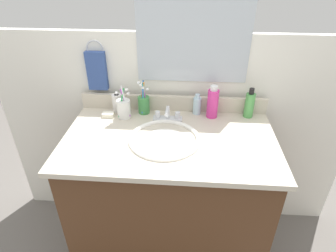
# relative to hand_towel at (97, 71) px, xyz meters

# --- Properties ---
(ground_plane) EXTENTS (6.00, 6.00, 0.00)m
(ground_plane) POSITION_rel_hand_towel_xyz_m (0.43, -0.32, -1.09)
(ground_plane) COLOR #66605B
(vanity_cabinet) EXTENTS (1.02, 0.57, 0.84)m
(vanity_cabinet) POSITION_rel_hand_towel_xyz_m (0.43, -0.32, -0.67)
(vanity_cabinet) COLOR #4C2D19
(vanity_cabinet) RESTS_ON ground_plane
(countertop) EXTENTS (1.07, 0.61, 0.03)m
(countertop) POSITION_rel_hand_towel_xyz_m (0.43, -0.32, -0.23)
(countertop) COLOR beige
(countertop) RESTS_ON vanity_cabinet
(backsplash) EXTENTS (1.07, 0.02, 0.09)m
(backsplash) POSITION_rel_hand_towel_xyz_m (0.43, -0.02, -0.18)
(backsplash) COLOR beige
(backsplash) RESTS_ON countertop
(back_wall) EXTENTS (2.17, 0.04, 1.30)m
(back_wall) POSITION_rel_hand_towel_xyz_m (0.43, 0.04, -0.44)
(back_wall) COLOR white
(back_wall) RESTS_ON ground_plane
(mirror_panel) EXTENTS (0.60, 0.01, 0.56)m
(mirror_panel) POSITION_rel_hand_towel_xyz_m (0.53, 0.02, 0.23)
(mirror_panel) COLOR #B2BCC6
(towel_ring) EXTENTS (0.10, 0.01, 0.10)m
(towel_ring) POSITION_rel_hand_towel_xyz_m (0.00, 0.02, 0.12)
(towel_ring) COLOR silver
(hand_towel) EXTENTS (0.11, 0.04, 0.22)m
(hand_towel) POSITION_rel_hand_towel_xyz_m (0.00, 0.00, 0.00)
(hand_towel) COLOR #334C8C
(sink_basin) EXTENTS (0.36, 0.36, 0.11)m
(sink_basin) POSITION_rel_hand_towel_xyz_m (0.41, -0.34, -0.25)
(sink_basin) COLOR white
(sink_basin) RESTS_ON countertop
(faucet) EXTENTS (0.16, 0.10, 0.08)m
(faucet) POSITION_rel_hand_towel_xyz_m (0.41, -0.14, -0.19)
(faucet) COLOR silver
(faucet) RESTS_ON countertop
(bottle_lotion_white) EXTENTS (0.06, 0.06, 0.13)m
(bottle_lotion_white) POSITION_rel_hand_towel_xyz_m (0.11, -0.06, -0.17)
(bottle_lotion_white) COLOR white
(bottle_lotion_white) RESTS_ON countertop
(bottle_toner_green) EXTENTS (0.05, 0.05, 0.17)m
(bottle_toner_green) POSITION_rel_hand_towel_xyz_m (0.86, -0.07, -0.15)
(bottle_toner_green) COLOR #4C9E4C
(bottle_toner_green) RESTS_ON countertop
(bottle_soap_pink) EXTENTS (0.06, 0.06, 0.19)m
(bottle_soap_pink) POSITION_rel_hand_towel_xyz_m (0.65, -0.08, -0.13)
(bottle_soap_pink) COLOR #D8338C
(bottle_soap_pink) RESTS_ON countertop
(bottle_gel_clear) EXTENTS (0.04, 0.04, 0.12)m
(bottle_gel_clear) POSITION_rel_hand_towel_xyz_m (0.57, -0.05, -0.17)
(bottle_gel_clear) COLOR silver
(bottle_gel_clear) RESTS_ON countertop
(cup_white_ceramic) EXTENTS (0.08, 0.07, 0.19)m
(cup_white_ceramic) POSITION_rel_hand_towel_xyz_m (0.17, -0.13, -0.16)
(cup_white_ceramic) COLOR white
(cup_white_ceramic) RESTS_ON countertop
(cup_green) EXTENTS (0.07, 0.08, 0.20)m
(cup_green) POSITION_rel_hand_towel_xyz_m (0.27, -0.07, -0.16)
(cup_green) COLOR #3F8C47
(cup_green) RESTS_ON countertop
(soap_bar) EXTENTS (0.06, 0.04, 0.02)m
(soap_bar) POSITION_rel_hand_towel_xyz_m (0.08, -0.13, -0.21)
(soap_bar) COLOR white
(soap_bar) RESTS_ON countertop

